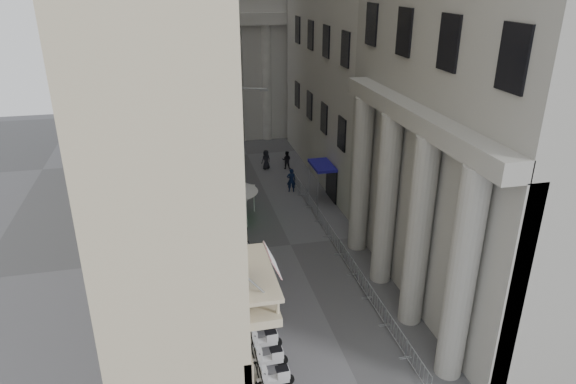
# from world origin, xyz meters

# --- Properties ---
(iron_fence) EXTENTS (0.30, 28.00, 1.40)m
(iron_fence) POSITION_xyz_m (-4.30, 18.00, 0.00)
(iron_fence) COLOR black
(iron_fence) RESTS_ON ground
(blue_awning) EXTENTS (1.60, 3.00, 3.00)m
(blue_awning) POSITION_xyz_m (4.15, 26.00, 0.00)
(blue_awning) COLOR navy
(blue_awning) RESTS_ON ground
(scooter_3) EXTENTS (1.41, 0.60, 1.50)m
(scooter_3) POSITION_xyz_m (-3.59, 8.09, 0.00)
(scooter_3) COLOR silver
(scooter_3) RESTS_ON ground
(scooter_4) EXTENTS (1.41, 0.60, 1.50)m
(scooter_4) POSITION_xyz_m (-3.59, 9.36, 0.00)
(scooter_4) COLOR silver
(scooter_4) RESTS_ON ground
(scooter_5) EXTENTS (1.41, 0.60, 1.50)m
(scooter_5) POSITION_xyz_m (-3.59, 10.63, 0.00)
(scooter_5) COLOR silver
(scooter_5) RESTS_ON ground
(scooter_6) EXTENTS (1.41, 0.60, 1.50)m
(scooter_6) POSITION_xyz_m (-3.59, 11.90, 0.00)
(scooter_6) COLOR silver
(scooter_6) RESTS_ON ground
(scooter_7) EXTENTS (1.41, 0.60, 1.50)m
(scooter_7) POSITION_xyz_m (-3.59, 13.17, 0.00)
(scooter_7) COLOR silver
(scooter_7) RESTS_ON ground
(scooter_8) EXTENTS (1.41, 0.60, 1.50)m
(scooter_8) POSITION_xyz_m (-3.59, 14.44, 0.00)
(scooter_8) COLOR silver
(scooter_8) RESTS_ON ground
(scooter_9) EXTENTS (1.41, 0.60, 1.50)m
(scooter_9) POSITION_xyz_m (-3.59, 15.71, 0.00)
(scooter_9) COLOR silver
(scooter_9) RESTS_ON ground
(scooter_10) EXTENTS (1.41, 0.60, 1.50)m
(scooter_10) POSITION_xyz_m (-3.59, 16.98, 0.00)
(scooter_10) COLOR silver
(scooter_10) RESTS_ON ground
(scooter_11) EXTENTS (1.41, 0.60, 1.50)m
(scooter_11) POSITION_xyz_m (-3.59, 18.24, 0.00)
(scooter_11) COLOR silver
(scooter_11) RESTS_ON ground
(scooter_12) EXTENTS (1.41, 0.60, 1.50)m
(scooter_12) POSITION_xyz_m (-3.59, 19.51, 0.00)
(scooter_12) COLOR silver
(scooter_12) RESTS_ON ground
(scooter_13) EXTENTS (1.41, 0.60, 1.50)m
(scooter_13) POSITION_xyz_m (-3.59, 20.78, 0.00)
(scooter_13) COLOR silver
(scooter_13) RESTS_ON ground
(barrier_0) EXTENTS (0.60, 2.40, 1.10)m
(barrier_0) POSITION_xyz_m (2.77, 6.00, 0.00)
(barrier_0) COLOR #AAADB2
(barrier_0) RESTS_ON ground
(barrier_1) EXTENTS (0.60, 2.40, 1.10)m
(barrier_1) POSITION_xyz_m (2.77, 8.50, 0.00)
(barrier_1) COLOR #AAADB2
(barrier_1) RESTS_ON ground
(barrier_2) EXTENTS (0.60, 2.40, 1.10)m
(barrier_2) POSITION_xyz_m (2.77, 11.00, 0.00)
(barrier_2) COLOR #AAADB2
(barrier_2) RESTS_ON ground
(barrier_3) EXTENTS (0.60, 2.40, 1.10)m
(barrier_3) POSITION_xyz_m (2.77, 13.50, 0.00)
(barrier_3) COLOR #AAADB2
(barrier_3) RESTS_ON ground
(barrier_4) EXTENTS (0.60, 2.40, 1.10)m
(barrier_4) POSITION_xyz_m (2.77, 16.00, 0.00)
(barrier_4) COLOR #AAADB2
(barrier_4) RESTS_ON ground
(barrier_5) EXTENTS (0.60, 2.40, 1.10)m
(barrier_5) POSITION_xyz_m (2.77, 18.50, 0.00)
(barrier_5) COLOR #AAADB2
(barrier_5) RESTS_ON ground
(barrier_6) EXTENTS (0.60, 2.40, 1.10)m
(barrier_6) POSITION_xyz_m (2.77, 21.00, 0.00)
(barrier_6) COLOR #AAADB2
(barrier_6) RESTS_ON ground
(barrier_7) EXTENTS (0.60, 2.40, 1.10)m
(barrier_7) POSITION_xyz_m (2.77, 23.50, 0.00)
(barrier_7) COLOR #AAADB2
(barrier_7) RESTS_ON ground
(barrier_8) EXTENTS (0.60, 2.40, 1.10)m
(barrier_8) POSITION_xyz_m (2.77, 26.00, 0.00)
(barrier_8) COLOR #AAADB2
(barrier_8) RESTS_ON ground
(barrier_9) EXTENTS (0.60, 2.40, 1.10)m
(barrier_9) POSITION_xyz_m (2.77, 28.50, 0.00)
(barrier_9) COLOR #AAADB2
(barrier_9) RESTS_ON ground
(security_tent) EXTENTS (3.79, 3.79, 3.08)m
(security_tent) POSITION_xyz_m (-3.60, 24.71, 2.57)
(security_tent) COLOR silver
(security_tent) RESTS_ON ground
(street_lamp) EXTENTS (2.88, 1.14, 9.21)m
(street_lamp) POSITION_xyz_m (-2.53, 26.58, 5.55)
(street_lamp) COLOR gray
(street_lamp) RESTS_ON ground
(info_kiosk) EXTENTS (0.42, 0.85, 1.73)m
(info_kiosk) POSITION_xyz_m (-4.19, 23.30, 0.88)
(info_kiosk) COLOR black
(info_kiosk) RESTS_ON ground
(pedestrian_a) EXTENTS (0.81, 0.60, 2.02)m
(pedestrian_a) POSITION_xyz_m (2.14, 28.10, 1.01)
(pedestrian_a) COLOR #0C1733
(pedestrian_a) RESTS_ON ground
(pedestrian_b) EXTENTS (1.02, 0.91, 1.72)m
(pedestrian_b) POSITION_xyz_m (2.98, 33.49, 0.86)
(pedestrian_b) COLOR black
(pedestrian_b) RESTS_ON ground
(pedestrian_c) EXTENTS (1.04, 0.87, 1.81)m
(pedestrian_c) POSITION_xyz_m (1.12, 33.89, 0.91)
(pedestrian_c) COLOR black
(pedestrian_c) RESTS_ON ground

